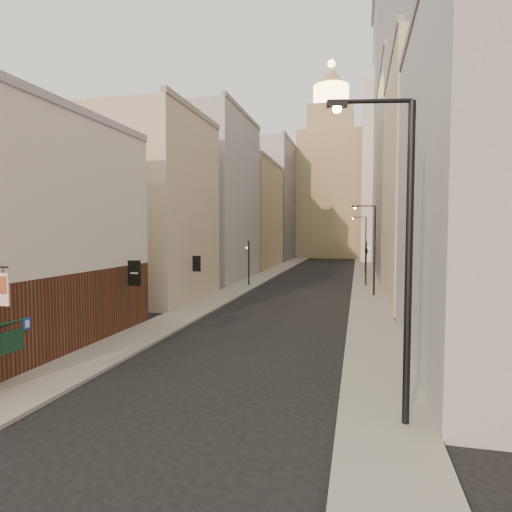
# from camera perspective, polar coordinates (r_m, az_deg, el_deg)

# --- Properties ---
(ground) EXTENTS (360.00, 360.00, 0.00)m
(ground) POSITION_cam_1_polar(r_m,az_deg,el_deg) (12.08, -18.36, -27.18)
(ground) COLOR black
(ground) RESTS_ON ground
(sidewalk_left) EXTENTS (3.00, 140.00, 0.15)m
(sidewalk_left) POSITION_cam_1_polar(r_m,az_deg,el_deg) (65.20, 2.77, -1.89)
(sidewalk_left) COLOR gray
(sidewalk_left) RESTS_ON ground
(sidewalk_right) EXTENTS (3.00, 140.00, 0.15)m
(sidewalk_right) POSITION_cam_1_polar(r_m,az_deg,el_deg) (64.08, 14.28, -2.09)
(sidewalk_right) COLOR gray
(sidewalk_right) RESTS_ON ground
(near_building_left) EXTENTS (8.30, 23.04, 12.30)m
(near_building_left) POSITION_cam_1_polar(r_m,az_deg,el_deg) (24.32, -29.51, 2.75)
(near_building_left) COLOR #552F1E
(near_building_left) RESTS_ON ground
(left_bldg_beige) EXTENTS (8.00, 12.00, 16.00)m
(left_bldg_beige) POSITION_cam_1_polar(r_m,az_deg,el_deg) (39.03, -13.37, 6.10)
(left_bldg_beige) COLOR #BDAD93
(left_bldg_beige) RESTS_ON ground
(left_bldg_grey) EXTENTS (8.00, 16.00, 20.00)m
(left_bldg_grey) POSITION_cam_1_polar(r_m,az_deg,el_deg) (53.89, -5.62, 7.54)
(left_bldg_grey) COLOR gray
(left_bldg_grey) RESTS_ON ground
(left_bldg_tan) EXTENTS (8.00, 18.00, 17.00)m
(left_bldg_tan) POSITION_cam_1_polar(r_m,az_deg,el_deg) (71.04, -0.83, 5.35)
(left_bldg_tan) COLOR tan
(left_bldg_tan) RESTS_ON ground
(left_bldg_wingrid) EXTENTS (8.00, 20.00, 24.00)m
(left_bldg_wingrid) POSITION_cam_1_polar(r_m,az_deg,el_deg) (90.70, 2.32, 7.14)
(left_bldg_wingrid) COLOR gray
(left_bldg_wingrid) RESTS_ON ground
(right_bldg_grey) EXTENTS (8.00, 16.00, 16.00)m
(right_bldg_grey) POSITION_cam_1_polar(r_m,az_deg,el_deg) (21.83, 30.84, 7.89)
(right_bldg_grey) COLOR gray
(right_bldg_grey) RESTS_ON ground
(right_bldg_beige) EXTENTS (8.00, 16.00, 20.00)m
(right_bldg_beige) POSITION_cam_1_polar(r_m,az_deg,el_deg) (39.50, 23.07, 8.79)
(right_bldg_beige) COLOR #BDAD93
(right_bldg_beige) RESTS_ON ground
(right_bldg_wingrid) EXTENTS (8.00, 20.00, 26.00)m
(right_bldg_wingrid) POSITION_cam_1_polar(r_m,az_deg,el_deg) (59.53, 19.91, 9.86)
(right_bldg_wingrid) COLOR gray
(right_bldg_wingrid) RESTS_ON ground
(highrise) EXTENTS (21.00, 23.00, 51.20)m
(highrise) POSITION_cam_1_polar(r_m,az_deg,el_deg) (89.82, 21.97, 15.75)
(highrise) COLOR gray
(highrise) RESTS_ON ground
(clock_tower) EXTENTS (14.00, 14.00, 44.90)m
(clock_tower) POSITION_cam_1_polar(r_m,az_deg,el_deg) (101.66, 9.86, 9.88)
(clock_tower) COLOR tan
(clock_tower) RESTS_ON ground
(white_tower) EXTENTS (8.00, 8.00, 41.50)m
(white_tower) POSITION_cam_1_polar(r_m,az_deg,el_deg) (87.79, 16.59, 11.46)
(white_tower) COLOR silver
(white_tower) RESTS_ON ground
(streetlamp_near) EXTENTS (2.61, 0.67, 10.03)m
(streetlamp_near) POSITION_cam_1_polar(r_m,az_deg,el_deg) (13.66, 18.70, 1.62)
(streetlamp_near) COLOR black
(streetlamp_near) RESTS_ON ground
(streetlamp_mid) EXTENTS (2.18, 0.61, 8.41)m
(streetlamp_mid) POSITION_cam_1_polar(r_m,az_deg,el_deg) (40.68, 15.23, 1.45)
(streetlamp_mid) COLOR black
(streetlamp_mid) RESTS_ON ground
(streetlamp_far) EXTENTS (2.10, 0.32, 8.02)m
(streetlamp_far) POSITION_cam_1_polar(r_m,az_deg,el_deg) (60.94, 14.23, 1.87)
(streetlamp_far) COLOR black
(streetlamp_far) RESTS_ON ground
(traffic_light_left) EXTENTS (0.55, 0.43, 5.00)m
(traffic_light_left) POSITION_cam_1_polar(r_m,az_deg,el_deg) (46.88, -0.97, 0.17)
(traffic_light_left) COLOR black
(traffic_light_left) RESTS_ON ground
(traffic_light_right) EXTENTS (0.70, 0.70, 5.00)m
(traffic_light_right) POSITION_cam_1_polar(r_m,az_deg,el_deg) (48.03, 14.48, 0.52)
(traffic_light_right) COLOR black
(traffic_light_right) RESTS_ON ground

